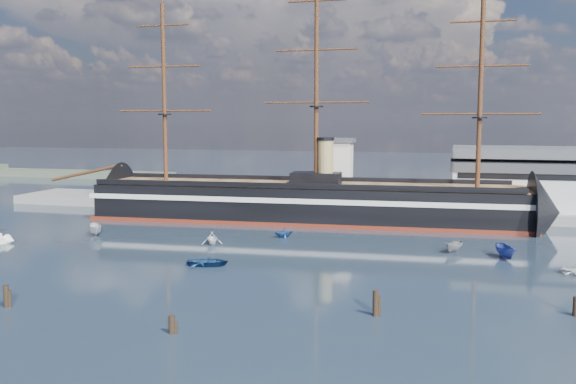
# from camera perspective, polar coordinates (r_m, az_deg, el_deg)

# --- Properties ---
(ground) EXTENTS (600.00, 600.00, 0.00)m
(ground) POSITION_cam_1_polar(r_m,az_deg,el_deg) (114.43, 0.23, -4.19)
(ground) COLOR #242D3B
(ground) RESTS_ON ground
(quay) EXTENTS (180.00, 18.00, 2.00)m
(quay) POSITION_cam_1_polar(r_m,az_deg,el_deg) (147.28, 7.74, -1.83)
(quay) COLOR slate
(quay) RESTS_ON ground
(quay_tower) EXTENTS (5.00, 5.00, 15.00)m
(quay_tower) POSITION_cam_1_polar(r_m,az_deg,el_deg) (144.37, 4.88, 1.93)
(quay_tower) COLOR silver
(quay_tower) RESTS_ON ground
(shoreline) EXTENTS (120.00, 10.00, 4.00)m
(shoreline) POSITION_cam_1_polar(r_m,az_deg,el_deg) (265.29, -24.00, 1.69)
(shoreline) COLOR #3F4C38
(shoreline) RESTS_ON ground
(warship) EXTENTS (113.34, 21.62, 53.94)m
(warship) POSITION_cam_1_polar(r_m,az_deg,el_deg) (133.85, 0.94, -0.87)
(warship) COLOR black
(warship) RESTS_ON ground
(motorboat_a) EXTENTS (6.80, 5.85, 2.65)m
(motorboat_a) POSITION_cam_1_polar(r_m,az_deg,el_deg) (123.05, -16.71, -3.71)
(motorboat_a) COLOR silver
(motorboat_a) RESTS_ON ground
(motorboat_b) EXTENTS (2.25, 3.96, 1.74)m
(motorboat_b) POSITION_cam_1_polar(r_m,az_deg,el_deg) (94.56, -7.13, -6.54)
(motorboat_b) COLOR navy
(motorboat_b) RESTS_ON ground
(motorboat_c) EXTENTS (5.53, 3.98, 2.09)m
(motorboat_c) POSITION_cam_1_polar(r_m,az_deg,el_deg) (106.61, 14.54, -5.20)
(motorboat_c) COLOR gray
(motorboat_c) RESTS_ON ground
(motorboat_d) EXTENTS (7.05, 5.39, 2.37)m
(motorboat_d) POSITION_cam_1_polar(r_m,az_deg,el_deg) (110.27, -6.76, -4.65)
(motorboat_d) COLOR white
(motorboat_d) RESTS_ON ground
(motorboat_f) EXTENTS (7.15, 4.42, 2.69)m
(motorboat_f) POSITION_cam_1_polar(r_m,az_deg,el_deg) (103.89, 18.78, -5.65)
(motorboat_f) COLOR navy
(motorboat_f) RESTS_ON ground
(motorboat_g) EXTENTS (5.46, 5.86, 2.06)m
(motorboat_g) POSITION_cam_1_polar(r_m,az_deg,el_deg) (115.99, -0.38, -4.04)
(motorboat_g) COLOR navy
(motorboat_g) RESTS_ON ground
(piling_near_left) EXTENTS (0.64, 0.64, 3.27)m
(piling_near_left) POSITION_cam_1_polar(r_m,az_deg,el_deg) (80.63, -23.71, -9.36)
(piling_near_left) COLOR black
(piling_near_left) RESTS_ON ground
(piling_near_mid) EXTENTS (0.64, 0.64, 2.53)m
(piling_near_mid) POSITION_cam_1_polar(r_m,az_deg,el_deg) (66.51, -10.28, -12.26)
(piling_near_mid) COLOR black
(piling_near_mid) RESTS_ON ground
(piling_near_right) EXTENTS (0.64, 0.64, 3.57)m
(piling_near_right) POSITION_cam_1_polar(r_m,az_deg,el_deg) (71.50, 7.77, -10.87)
(piling_near_right) COLOR black
(piling_near_right) RESTS_ON ground
(piling_far_right) EXTENTS (0.64, 0.64, 2.86)m
(piling_far_right) POSITION_cam_1_polar(r_m,az_deg,el_deg) (77.46, 24.17, -10.02)
(piling_far_right) COLOR black
(piling_far_right) RESTS_ON ground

